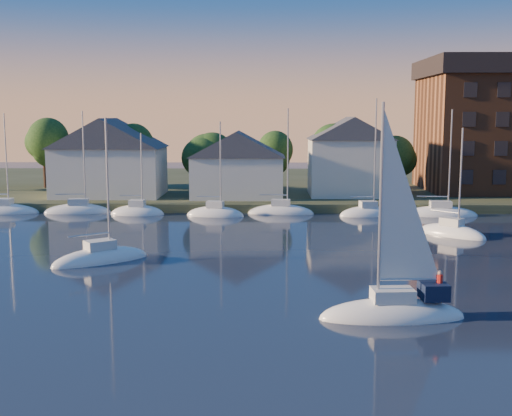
{
  "coord_description": "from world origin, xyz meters",
  "views": [
    {
      "loc": [
        -2.33,
        -21.47,
        10.92
      ],
      "look_at": [
        -3.1,
        22.0,
        4.65
      ],
      "focal_mm": 45.0,
      "sensor_mm": 36.0,
      "label": 1
    }
  ],
  "objects_px": {
    "drifting_sailboat_left": "(101,260)",
    "drifting_sailboat_right": "(451,235)",
    "clubhouse_east": "(350,155)",
    "clubhouse_centre": "(237,163)",
    "hero_sailboat": "(395,308)",
    "clubhouse_west": "(109,156)"
  },
  "relations": [
    {
      "from": "clubhouse_east",
      "to": "hero_sailboat",
      "type": "xyz_separation_m",
      "value": [
        -3.38,
        -46.65,
        -5.45
      ]
    },
    {
      "from": "drifting_sailboat_left",
      "to": "drifting_sailboat_right",
      "type": "relative_size",
      "value": 1.09
    },
    {
      "from": "clubhouse_west",
      "to": "hero_sailboat",
      "type": "relative_size",
      "value": 1.07
    },
    {
      "from": "clubhouse_east",
      "to": "drifting_sailboat_right",
      "type": "relative_size",
      "value": 0.96
    },
    {
      "from": "clubhouse_west",
      "to": "hero_sailboat",
      "type": "height_order",
      "value": "hero_sailboat"
    },
    {
      "from": "hero_sailboat",
      "to": "drifting_sailboat_right",
      "type": "distance_m",
      "value": 26.42
    },
    {
      "from": "clubhouse_west",
      "to": "clubhouse_centre",
      "type": "height_order",
      "value": "clubhouse_west"
    },
    {
      "from": "clubhouse_centre",
      "to": "drifting_sailboat_right",
      "type": "relative_size",
      "value": 1.05
    },
    {
      "from": "drifting_sailboat_left",
      "to": "drifting_sailboat_right",
      "type": "height_order",
      "value": "drifting_sailboat_left"
    },
    {
      "from": "hero_sailboat",
      "to": "drifting_sailboat_right",
      "type": "bearing_deg",
      "value": -116.09
    },
    {
      "from": "clubhouse_west",
      "to": "hero_sailboat",
      "type": "xyz_separation_m",
      "value": [
        26.62,
        -45.65,
        -5.38
      ]
    },
    {
      "from": "drifting_sailboat_right",
      "to": "hero_sailboat",
      "type": "bearing_deg",
      "value": -67.69
    },
    {
      "from": "clubhouse_west",
      "to": "drifting_sailboat_right",
      "type": "bearing_deg",
      "value": -30.06
    },
    {
      "from": "clubhouse_centre",
      "to": "drifting_sailboat_left",
      "type": "xyz_separation_m",
      "value": [
        -8.92,
        -31.33,
        -5.04
      ]
    },
    {
      "from": "clubhouse_centre",
      "to": "hero_sailboat",
      "type": "distance_m",
      "value": 46.12
    },
    {
      "from": "clubhouse_centre",
      "to": "drifting_sailboat_right",
      "type": "bearing_deg",
      "value": -44.41
    },
    {
      "from": "clubhouse_east",
      "to": "drifting_sailboat_left",
      "type": "xyz_separation_m",
      "value": [
        -22.92,
        -33.33,
        -5.9
      ]
    },
    {
      "from": "clubhouse_centre",
      "to": "hero_sailboat",
      "type": "height_order",
      "value": "hero_sailboat"
    },
    {
      "from": "clubhouse_west",
      "to": "clubhouse_centre",
      "type": "bearing_deg",
      "value": -3.58
    },
    {
      "from": "hero_sailboat",
      "to": "clubhouse_east",
      "type": "bearing_deg",
      "value": -98.03
    },
    {
      "from": "clubhouse_east",
      "to": "drifting_sailboat_right",
      "type": "bearing_deg",
      "value": -73.42
    },
    {
      "from": "clubhouse_centre",
      "to": "clubhouse_east",
      "type": "bearing_deg",
      "value": 8.13
    }
  ]
}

